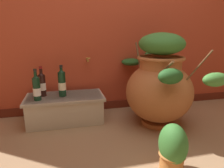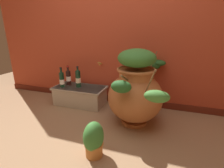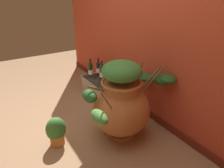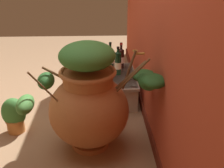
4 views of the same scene
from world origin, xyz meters
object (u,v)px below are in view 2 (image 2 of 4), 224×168
(wine_bottle_middle, at_px, (62,79))
(wine_bottle_right, at_px, (78,78))
(potted_shrub, at_px, (94,140))
(wine_bottle_left, at_px, (68,77))
(terracotta_urn, at_px, (136,90))

(wine_bottle_middle, height_order, wine_bottle_right, wine_bottle_right)
(wine_bottle_middle, xyz_separation_m, potted_shrub, (0.97, -0.95, -0.24))
(wine_bottle_left, height_order, wine_bottle_right, wine_bottle_right)
(wine_bottle_left, distance_m, potted_shrub, 1.45)
(wine_bottle_left, relative_size, wine_bottle_middle, 1.01)
(wine_bottle_left, bearing_deg, terracotta_urn, -16.40)
(wine_bottle_left, relative_size, potted_shrub, 0.91)
(wine_bottle_left, distance_m, wine_bottle_right, 0.21)
(terracotta_urn, relative_size, wine_bottle_right, 3.28)
(terracotta_urn, distance_m, wine_bottle_left, 1.23)
(terracotta_urn, height_order, wine_bottle_middle, terracotta_urn)
(terracotta_urn, relative_size, potted_shrub, 3.09)
(wine_bottle_left, xyz_separation_m, potted_shrub, (0.93, -1.08, -0.25))
(terracotta_urn, bearing_deg, wine_bottle_left, 163.60)
(wine_bottle_middle, bearing_deg, wine_bottle_left, 73.65)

